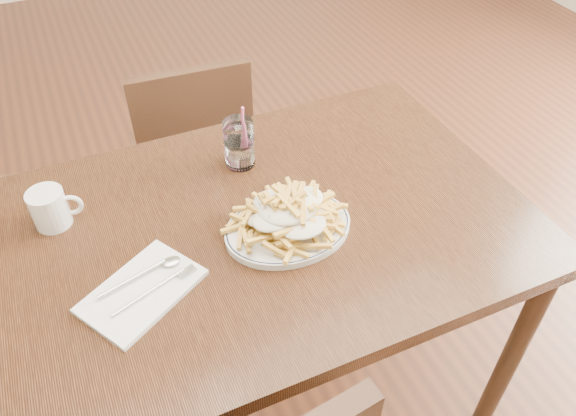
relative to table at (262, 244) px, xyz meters
name	(u,v)px	position (x,y,z in m)	size (l,w,h in m)	color
floor	(269,390)	(0.00, 0.00, -0.67)	(7.00, 7.00, 0.00)	black
table	(262,244)	(0.00, 0.00, 0.00)	(1.20, 0.80, 0.75)	black
chair_far	(194,150)	(0.02, 0.70, -0.21)	(0.40, 0.40, 0.81)	black
fries_plate	(288,228)	(0.04, -0.06, 0.09)	(0.31, 0.28, 0.02)	white
loaded_fries	(288,212)	(0.04, -0.06, 0.14)	(0.27, 0.23, 0.07)	gold
napkin	(142,291)	(-0.29, -0.10, 0.08)	(0.23, 0.15, 0.01)	white
cutlery	(140,286)	(-0.29, -0.09, 0.09)	(0.21, 0.13, 0.01)	silver
water_glass	(239,146)	(0.03, 0.22, 0.13)	(0.08, 0.08, 0.17)	white
coffee_mug	(50,208)	(-0.42, 0.18, 0.12)	(0.11, 0.08, 0.09)	white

